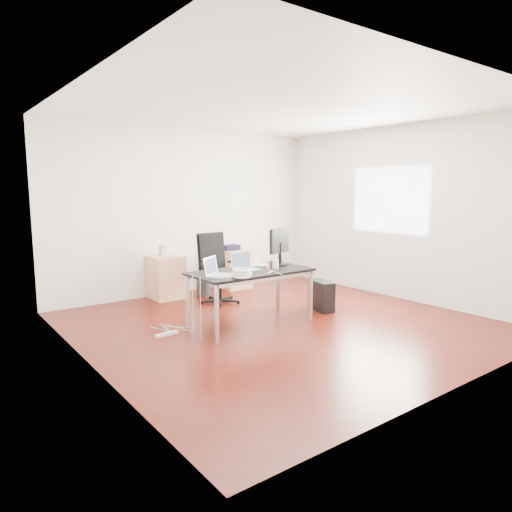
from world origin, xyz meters
TOP-DOWN VIEW (x-y plane):
  - room_shell at (0.04, 0.00)m, footprint 5.00×5.00m
  - desk at (-0.35, 0.20)m, footprint 1.60×0.80m
  - office_chair at (-0.05, 1.52)m, footprint 0.49×0.51m
  - filing_cabinet_left at (-0.58, 2.23)m, footprint 0.50×0.50m
  - filing_cabinet_right at (0.76, 2.23)m, footprint 0.50×0.50m
  - pc_tower at (0.92, 0.16)m, footprint 0.30×0.49m
  - wastebasket at (-0.00, 2.02)m, footprint 0.26×0.26m
  - power_strip at (-1.45, 0.44)m, footprint 0.30×0.09m
  - laptop_left at (-0.91, 0.14)m, footprint 0.41×0.39m
  - laptop_right at (-0.40, 0.25)m, footprint 0.35×0.29m
  - monitor at (0.25, 0.33)m, footprint 0.44×0.26m
  - keyboard at (-0.13, 0.45)m, footprint 0.46×0.31m
  - cup_white at (-0.01, 0.10)m, footprint 0.10×0.10m
  - cup_brown at (0.03, 0.21)m, footprint 0.09×0.09m
  - cable_coil at (-0.72, -0.12)m, footprint 0.24×0.24m
  - power_adapter at (-0.55, -0.03)m, footprint 0.08×0.08m
  - speaker at (-0.62, 2.28)m, footprint 0.10×0.10m
  - navy_garment at (0.69, 2.24)m, footprint 0.31×0.25m

SIDE VIEW (x-z plane):
  - power_strip at x=-1.45m, z-range 0.00..0.04m
  - wastebasket at x=0.00m, z-range 0.00..0.28m
  - pc_tower at x=0.92m, z-range 0.00..0.44m
  - filing_cabinet_left at x=-0.58m, z-range 0.00..0.70m
  - filing_cabinet_right at x=0.76m, z-range 0.00..0.70m
  - office_chair at x=-0.05m, z-range 0.06..1.15m
  - desk at x=-0.35m, z-range 0.31..1.04m
  - keyboard at x=-0.13m, z-range 0.73..0.75m
  - power_adapter at x=-0.55m, z-range 0.73..0.76m
  - navy_garment at x=0.69m, z-range 0.70..0.79m
  - cup_brown at x=0.03m, z-range 0.73..0.83m
  - cable_coil at x=-0.72m, z-range 0.73..0.84m
  - laptop_left at x=-0.91m, z-range 0.67..0.90m
  - laptop_right at x=-0.40m, z-range 0.67..0.90m
  - speaker at x=-0.62m, z-range 0.70..0.88m
  - cup_white at x=-0.01m, z-range 0.73..0.85m
  - monitor at x=0.25m, z-range 0.76..1.27m
  - room_shell at x=0.04m, z-range -1.10..3.90m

